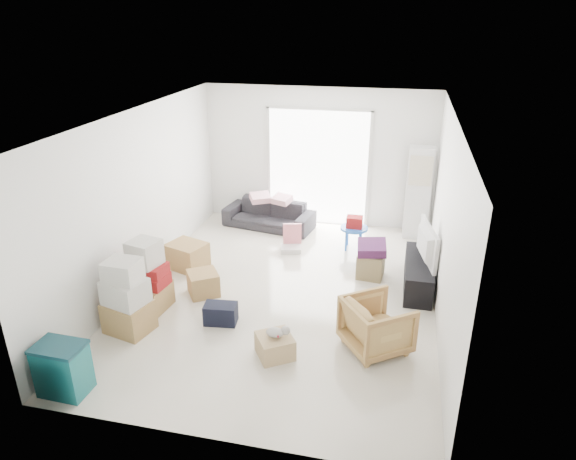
% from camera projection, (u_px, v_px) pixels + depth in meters
% --- Properties ---
extents(room_shell, '(4.98, 6.48, 3.18)m').
position_uv_depth(room_shell, '(283.00, 211.00, 7.34)').
color(room_shell, silver).
rests_on(room_shell, ground).
extents(sliding_door, '(2.10, 0.04, 2.33)m').
position_uv_depth(sliding_door, '(318.00, 163.00, 10.05)').
color(sliding_door, white).
rests_on(sliding_door, room_shell).
extents(ac_tower, '(0.45, 0.30, 1.75)m').
position_uv_depth(ac_tower, '(418.00, 193.00, 9.51)').
color(ac_tower, silver).
rests_on(ac_tower, room_shell).
extents(tv_console, '(0.41, 1.38, 0.46)m').
position_uv_depth(tv_console, '(418.00, 274.00, 7.96)').
color(tv_console, black).
rests_on(tv_console, room_shell).
extents(television, '(0.76, 1.09, 0.13)m').
position_uv_depth(television, '(420.00, 257.00, 7.85)').
color(television, black).
rests_on(television, tv_console).
extents(sofa, '(1.84, 0.82, 0.69)m').
position_uv_depth(sofa, '(269.00, 211.00, 10.15)').
color(sofa, '#2B2A30').
rests_on(sofa, room_shell).
extents(pillow_left, '(0.44, 0.42, 0.11)m').
position_uv_depth(pillow_left, '(260.00, 191.00, 10.03)').
color(pillow_left, '#F2B1BA').
rests_on(pillow_left, sofa).
extents(pillow_right, '(0.40, 0.37, 0.11)m').
position_uv_depth(pillow_right, '(282.00, 192.00, 9.94)').
color(pillow_right, '#F2B1BA').
rests_on(pillow_right, sofa).
extents(armchair, '(0.99, 1.00, 0.76)m').
position_uv_depth(armchair, '(377.00, 323.00, 6.44)').
color(armchair, tan).
rests_on(armchair, room_shell).
extents(storage_bins, '(0.56, 0.40, 0.63)m').
position_uv_depth(storage_bins, '(63.00, 369.00, 5.72)').
color(storage_bins, '#125E62').
rests_on(storage_bins, room_shell).
extents(box_stack_a, '(0.67, 0.60, 1.05)m').
position_uv_depth(box_stack_a, '(127.00, 300.00, 6.78)').
color(box_stack_a, '#A27B49').
rests_on(box_stack_a, room_shell).
extents(box_stack_b, '(0.61, 0.58, 1.06)m').
position_uv_depth(box_stack_b, '(148.00, 279.00, 7.32)').
color(box_stack_b, '#A27B49').
rests_on(box_stack_b, room_shell).
extents(box_stack_c, '(0.73, 0.67, 0.43)m').
position_uv_depth(box_stack_c, '(187.00, 256.00, 8.58)').
color(box_stack_c, '#A27B49').
rests_on(box_stack_c, room_shell).
extents(loose_box, '(0.60, 0.60, 0.36)m').
position_uv_depth(loose_box, '(203.00, 283.00, 7.79)').
color(loose_box, '#A27B49').
rests_on(loose_box, room_shell).
extents(duffel_bag, '(0.47, 0.32, 0.28)m').
position_uv_depth(duffel_bag, '(221.00, 314.00, 7.07)').
color(duffel_bag, black).
rests_on(duffel_bag, room_shell).
extents(ottoman, '(0.45, 0.45, 0.41)m').
position_uv_depth(ottoman, '(371.00, 265.00, 8.29)').
color(ottoman, '#958356').
rests_on(ottoman, room_shell).
extents(blanket, '(0.49, 0.49, 0.14)m').
position_uv_depth(blanket, '(372.00, 250.00, 8.19)').
color(blanket, '#532152').
rests_on(blanket, ottoman).
extents(kids_table, '(0.49, 0.49, 0.62)m').
position_uv_depth(kids_table, '(354.00, 226.00, 9.17)').
color(kids_table, blue).
rests_on(kids_table, room_shell).
extents(toy_walker, '(0.42, 0.39, 0.48)m').
position_uv_depth(toy_walker, '(291.00, 243.00, 9.25)').
color(toy_walker, silver).
rests_on(toy_walker, room_shell).
extents(wood_crate, '(0.58, 0.58, 0.28)m').
position_uv_depth(wood_crate, '(275.00, 346.00, 6.40)').
color(wood_crate, tan).
rests_on(wood_crate, room_shell).
extents(plush_bunny, '(0.30, 0.17, 0.15)m').
position_uv_depth(plush_bunny, '(278.00, 332.00, 6.32)').
color(plush_bunny, '#B2ADA8').
rests_on(plush_bunny, wood_crate).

